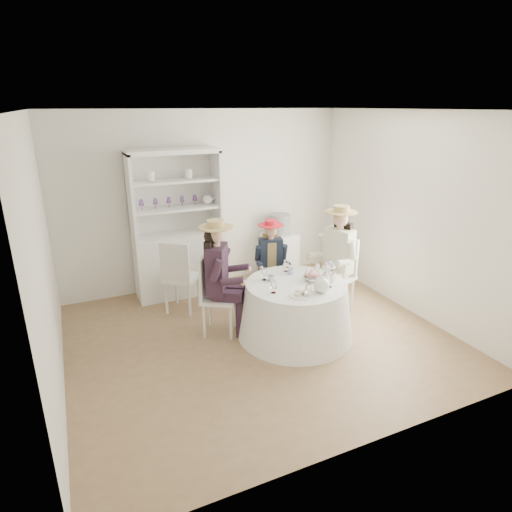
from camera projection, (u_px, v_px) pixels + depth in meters
name	position (u px, v px, depth m)	size (l,w,h in m)	color
ground	(259.00, 337.00, 5.35)	(4.50, 4.50, 0.00)	brown
ceiling	(260.00, 110.00, 4.45)	(4.50, 4.50, 0.00)	white
wall_back	(205.00, 201.00, 6.62)	(4.50, 4.50, 0.00)	white
wall_front	(372.00, 304.00, 3.18)	(4.50, 4.50, 0.00)	white
wall_left	(43.00, 262.00, 4.03)	(4.50, 4.50, 0.00)	white
wall_right	(410.00, 214.00, 5.77)	(4.50, 4.50, 0.00)	white
tea_table	(295.00, 310.00, 5.30)	(1.43, 1.43, 0.71)	white
hutch	(178.00, 245.00, 6.38)	(1.43, 0.86, 2.18)	silver
side_table	(279.00, 255.00, 7.16)	(0.48, 0.48, 0.75)	silver
hatbox	(280.00, 224.00, 6.98)	(0.33, 0.33, 0.33)	black
guest_left	(219.00, 272.00, 5.21)	(0.63, 0.58, 1.47)	silver
guest_mid	(271.00, 258.00, 6.03)	(0.47, 0.51, 1.26)	silver
guest_right	(337.00, 253.00, 5.80)	(0.63, 0.57, 1.50)	silver
spare_chair	(179.00, 275.00, 5.83)	(0.60, 0.60, 1.04)	silver
teacup_a	(271.00, 279.00, 5.24)	(0.08, 0.08, 0.06)	white
teacup_b	(291.00, 272.00, 5.45)	(0.07, 0.07, 0.07)	white
teacup_c	(312.00, 275.00, 5.33)	(0.08, 0.08, 0.07)	white
flower_bowl	(312.00, 279.00, 5.24)	(0.19, 0.19, 0.05)	white
flower_arrangement	(313.00, 274.00, 5.23)	(0.17, 0.17, 0.06)	pink
table_teapot	(322.00, 285.00, 4.92)	(0.26, 0.19, 0.20)	white
sandwich_plate	(301.00, 294.00, 4.84)	(0.28, 0.28, 0.06)	white
cupcake_stand	(329.00, 272.00, 5.32)	(0.21, 0.21, 0.20)	white
stemware_set	(296.00, 277.00, 5.16)	(0.83, 0.87, 0.15)	white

